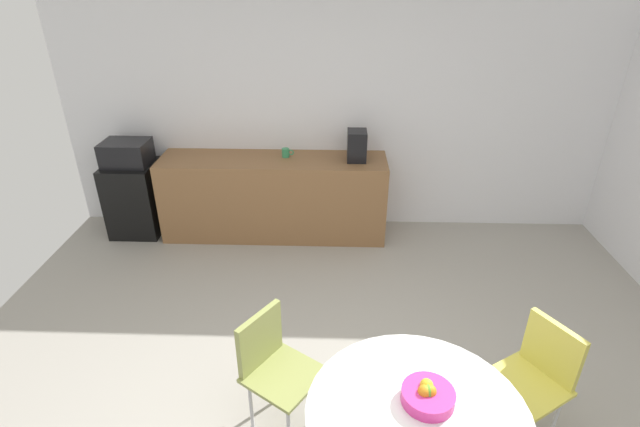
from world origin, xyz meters
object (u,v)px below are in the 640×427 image
(chair_olive, at_px, (272,359))
(coffee_maker, at_px, (357,146))
(fruit_bowl, at_px, (428,395))
(mug_white, at_px, (286,153))
(mini_fridge, at_px, (135,198))
(chair_yellow, at_px, (539,369))
(microwave, at_px, (126,153))

(chair_olive, relative_size, coffee_maker, 2.59)
(fruit_bowl, bearing_deg, mug_white, 108.49)
(mini_fridge, relative_size, fruit_bowl, 2.95)
(chair_olive, distance_m, coffee_maker, 2.65)
(mini_fridge, bearing_deg, coffee_maker, 0.00)
(chair_yellow, relative_size, coffee_maker, 2.59)
(chair_yellow, bearing_deg, chair_olive, 178.96)
(chair_yellow, bearing_deg, mug_white, 124.68)
(mug_white, distance_m, coffee_maker, 0.77)
(microwave, xyz_separation_m, coffee_maker, (2.47, 0.00, 0.11))
(fruit_bowl, xyz_separation_m, coffee_maker, (-0.27, 3.00, 0.29))
(microwave, relative_size, fruit_bowl, 1.73)
(mini_fridge, xyz_separation_m, chair_olive, (1.86, -2.52, 0.11))
(chair_olive, xyz_separation_m, fruit_bowl, (0.88, -0.48, 0.25))
(chair_yellow, height_order, coffee_maker, coffee_maker)
(microwave, xyz_separation_m, chair_olive, (1.86, -2.52, -0.43))
(fruit_bowl, relative_size, coffee_maker, 0.87)
(chair_yellow, height_order, fruit_bowl, fruit_bowl)
(microwave, xyz_separation_m, fruit_bowl, (2.74, -3.00, -0.17))
(microwave, xyz_separation_m, chair_yellow, (3.52, -2.55, -0.43))
(mini_fridge, xyz_separation_m, chair_yellow, (3.52, -2.55, 0.11))
(microwave, bearing_deg, chair_yellow, -35.88)
(mini_fridge, xyz_separation_m, coffee_maker, (2.47, 0.00, 0.65))
(chair_yellow, distance_m, fruit_bowl, 0.94)
(mug_white, bearing_deg, coffee_maker, -5.00)
(chair_olive, distance_m, chair_yellow, 1.66)
(microwave, relative_size, coffee_maker, 1.50)
(chair_yellow, distance_m, mug_white, 3.21)
(mug_white, bearing_deg, mini_fridge, -177.79)
(chair_olive, bearing_deg, coffee_maker, 76.40)
(fruit_bowl, height_order, coffee_maker, coffee_maker)
(mug_white, bearing_deg, microwave, -177.79)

